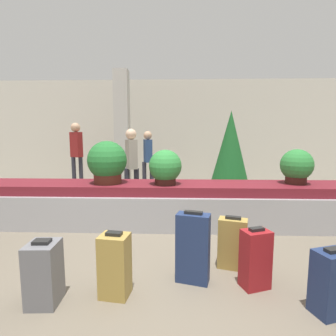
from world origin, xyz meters
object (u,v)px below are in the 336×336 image
pillar (122,130)px  suitcase_0 (232,243)px  suitcase_4 (44,273)px  decorated_tree (230,152)px  suitcase_3 (115,265)px  potted_plant_0 (107,163)px  suitcase_5 (193,248)px  traveler_0 (148,156)px  traveler_2 (131,160)px  traveler_1 (76,149)px  potted_plant_2 (165,168)px  suitcase_1 (332,283)px  potted_plant_1 (297,166)px  suitcase_7 (255,259)px

pillar → suitcase_0: size_ratio=5.46×
suitcase_4 → decorated_tree: bearing=55.2°
suitcase_3 → potted_plant_0: potted_plant_0 is taller
suitcase_5 → traveler_0: traveler_0 is taller
suitcase_5 → traveler_2: (-1.12, 2.93, 0.59)m
suitcase_4 → potted_plant_0: size_ratio=0.84×
suitcase_0 → suitcase_5: bearing=-130.7°
traveler_1 → suitcase_0: bearing=157.4°
suitcase_0 → suitcase_5: 0.54m
potted_plant_2 → decorated_tree: size_ratio=0.28×
suitcase_0 → suitcase_1: bearing=-32.1°
traveler_2 → suitcase_1: bearing=-171.4°
decorated_tree → traveler_2: bearing=-168.2°
traveler_2 → decorated_tree: decorated_tree is taller
suitcase_1 → traveler_0: traveler_0 is taller
traveler_1 → traveler_2: 2.49m
potted_plant_2 → pillar: bearing=113.1°
potted_plant_1 → traveler_1: (-4.70, 2.88, 0.12)m
traveler_0 → potted_plant_1: bearing=27.8°
pillar → suitcase_1: 6.02m
traveler_1 → traveler_2: bearing=166.3°
suitcase_0 → traveler_1: size_ratio=0.33×
suitcase_7 → potted_plant_2: bearing=99.8°
potted_plant_0 → potted_plant_2: (0.94, -0.07, -0.07)m
suitcase_7 → traveler_1: 5.94m
suitcase_0 → potted_plant_1: bearing=64.5°
suitcase_4 → traveler_1: size_ratio=0.32×
potted_plant_0 → potted_plant_1: potted_plant_0 is taller
suitcase_4 → traveler_2: (0.19, 3.32, 0.67)m
pillar → suitcase_0: bearing=-64.3°
traveler_0 → suitcase_3: bearing=-14.9°
suitcase_1 → traveler_1: bearing=110.7°
suitcase_0 → suitcase_4: 1.90m
suitcase_3 → potted_plant_1: potted_plant_1 is taller
potted_plant_2 → traveler_0: 2.85m
suitcase_1 → decorated_tree: size_ratio=0.28×
suitcase_5 → potted_plant_1: (1.76, 1.75, 0.61)m
potted_plant_2 → traveler_1: 3.97m
suitcase_3 → decorated_tree: size_ratio=0.30×
suitcase_7 → decorated_tree: 3.57m
suitcase_0 → potted_plant_1: size_ratio=1.05×
suitcase_5 → pillar: bearing=124.5°
pillar → traveler_0: pillar is taller
suitcase_0 → potted_plant_2: size_ratio=1.06×
pillar → potted_plant_0: bearing=-82.8°
suitcase_0 → traveler_2: size_ratio=0.37×
suitcase_5 → suitcase_7: size_ratio=1.22×
potted_plant_1 → decorated_tree: (-0.74, 1.63, 0.12)m
potted_plant_0 → pillar: bearing=97.2°
traveler_1 → decorated_tree: decorated_tree is taller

